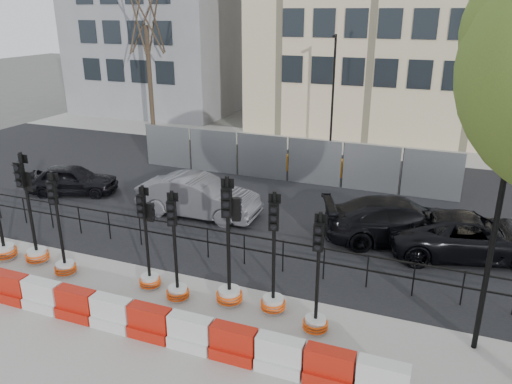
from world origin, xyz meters
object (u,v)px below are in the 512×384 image
at_px(lamp_post_near, 497,216).
at_px(car_c, 399,221).
at_px(car_a, 72,180).
at_px(traffic_signal_h, 316,309).
at_px(traffic_signal_a, 1,237).
at_px(traffic_signal_d, 149,264).

distance_m(lamp_post_near, car_c, 6.10).
height_order(lamp_post_near, car_a, lamp_post_near).
relative_size(lamp_post_near, traffic_signal_h, 1.96).
bearing_deg(car_c, traffic_signal_a, 95.70).
bearing_deg(traffic_signal_h, car_a, 152.24).
height_order(traffic_signal_d, traffic_signal_h, traffic_signal_h).
bearing_deg(car_a, lamp_post_near, -126.25).
distance_m(lamp_post_near, traffic_signal_a, 13.50).
height_order(lamp_post_near, traffic_signal_h, lamp_post_near).
xyz_separation_m(lamp_post_near, traffic_signal_a, (-13.25, -0.58, -2.48)).
relative_size(traffic_signal_d, car_a, 0.76).
bearing_deg(traffic_signal_d, traffic_signal_h, -7.73).
height_order(traffic_signal_a, car_a, traffic_signal_a).
relative_size(traffic_signal_a, traffic_signal_d, 1.21).
height_order(lamp_post_near, car_c, lamp_post_near).
relative_size(traffic_signal_d, car_c, 0.56).
xyz_separation_m(traffic_signal_a, traffic_signal_h, (9.77, -0.11, -0.11)).
bearing_deg(car_c, car_a, 69.67).
xyz_separation_m(lamp_post_near, car_c, (-2.25, 5.09, -2.51)).
height_order(lamp_post_near, traffic_signal_d, lamp_post_near).
distance_m(car_a, car_c, 12.99).
bearing_deg(traffic_signal_h, traffic_signal_a, 176.67).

